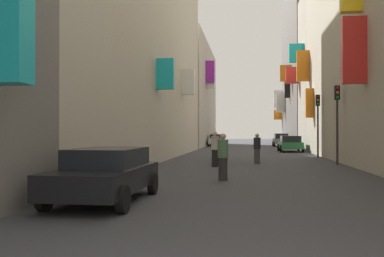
# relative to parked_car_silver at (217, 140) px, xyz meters

# --- Properties ---
(ground_plane) EXTENTS (140.00, 140.00, 0.00)m
(ground_plane) POSITION_rel_parked_car_silver_xyz_m (3.91, -17.52, -0.77)
(ground_plane) COLOR #38383D
(building_left_mid_c) EXTENTS (7.03, 21.38, 12.91)m
(building_left_mid_c) POSITION_rel_parked_car_silver_xyz_m (-4.09, 1.78, 5.68)
(building_left_mid_c) COLOR #BCB29E
(building_left_mid_c) RESTS_ON ground
(building_right_mid_a) EXTENTS (7.34, 6.29, 14.78)m
(building_right_mid_a) POSITION_rel_parked_car_silver_xyz_m (11.89, -10.64, 6.62)
(building_right_mid_a) COLOR #B2A899
(building_right_mid_a) RESTS_ON ground
(building_right_mid_c) EXTENTS (7.34, 19.26, 20.41)m
(building_right_mid_c) POSITION_rel_parked_car_silver_xyz_m (11.90, 2.86, 9.43)
(building_right_mid_c) COLOR slate
(building_right_mid_c) RESTS_ON ground
(parked_car_silver) EXTENTS (1.90, 4.33, 1.46)m
(parked_car_silver) POSITION_rel_parked_car_silver_xyz_m (0.00, 0.00, 0.00)
(parked_car_silver) COLOR #B7B7BC
(parked_car_silver) RESTS_ON ground
(parked_car_black) EXTENTS (1.95, 4.12, 1.33)m
(parked_car_black) POSITION_rel_parked_car_silver_xyz_m (0.30, -40.31, -0.06)
(parked_car_black) COLOR black
(parked_car_black) RESTS_ON ground
(parked_car_grey) EXTENTS (1.88, 4.27, 1.56)m
(parked_car_grey) POSITION_rel_parked_car_silver_xyz_m (7.76, -0.40, 0.03)
(parked_car_grey) COLOR slate
(parked_car_grey) RESTS_ON ground
(parked_car_green) EXTENTS (1.99, 4.34, 1.40)m
(parked_car_green) POSITION_rel_parked_car_silver_xyz_m (7.52, -13.51, -0.03)
(parked_car_green) COLOR #236638
(parked_car_green) RESTS_ON ground
(scooter_blue) EXTENTS (0.56, 1.88, 1.13)m
(scooter_blue) POSITION_rel_parked_car_silver_xyz_m (2.44, -28.33, -0.31)
(scooter_blue) COLOR #2D4CAD
(scooter_blue) RESTS_ON ground
(scooter_green) EXTENTS (0.48, 1.78, 1.13)m
(scooter_green) POSITION_rel_parked_car_silver_xyz_m (0.62, -4.10, -0.31)
(scooter_green) COLOR #287F3D
(scooter_green) RESTS_ON ground
(scooter_black) EXTENTS (0.68, 1.75, 1.13)m
(scooter_black) POSITION_rel_parked_car_silver_xyz_m (1.87, -23.98, -0.31)
(scooter_black) COLOR black
(scooter_black) RESTS_ON ground
(pedestrian_crossing) EXTENTS (0.39, 0.39, 1.65)m
(pedestrian_crossing) POSITION_rel_parked_car_silver_xyz_m (4.31, -27.60, 0.05)
(pedestrian_crossing) COLOR #3E3E3E
(pedestrian_crossing) RESTS_ON ground
(pedestrian_near_left) EXTENTS (0.54, 0.54, 1.68)m
(pedestrian_near_left) POSITION_rel_parked_car_silver_xyz_m (2.93, -35.58, 0.07)
(pedestrian_near_left) COLOR #282828
(pedestrian_near_left) RESTS_ON ground
(pedestrian_near_right) EXTENTS (0.43, 0.43, 1.77)m
(pedestrian_near_right) POSITION_rel_parked_car_silver_xyz_m (2.19, -29.95, 0.11)
(pedestrian_near_right) COLOR black
(pedestrian_near_right) RESTS_ON ground
(traffic_light_near_corner) EXTENTS (0.26, 0.34, 4.20)m
(traffic_light_near_corner) POSITION_rel_parked_car_silver_xyz_m (8.52, -27.70, 2.09)
(traffic_light_near_corner) COLOR #2D2D2D
(traffic_light_near_corner) RESTS_ON ground
(traffic_light_far_corner) EXTENTS (0.26, 0.34, 4.28)m
(traffic_light_far_corner) POSITION_rel_parked_car_silver_xyz_m (8.55, -21.51, 2.14)
(traffic_light_far_corner) COLOR #2D2D2D
(traffic_light_far_corner) RESTS_ON ground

